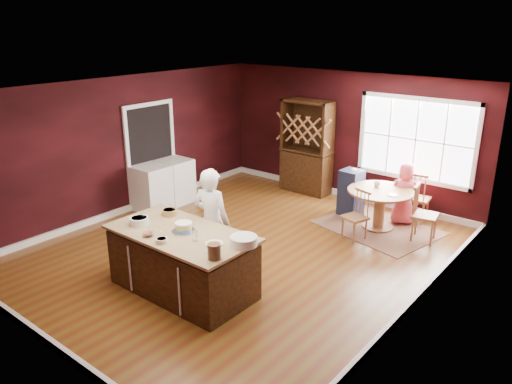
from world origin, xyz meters
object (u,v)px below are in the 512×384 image
at_px(chair_north, 418,196).
at_px(washer, 152,188).
at_px(dining_table, 380,201).
at_px(dryer, 175,181).
at_px(chair_east, 425,213).
at_px(seated_woman, 405,193).
at_px(layer_cake, 184,227).
at_px(toddler, 354,175).
at_px(hutch, 307,147).
at_px(kitchen_island, 183,263).
at_px(high_chair, 351,192).
at_px(baker, 212,221).
at_px(chair_south, 355,215).

xyz_separation_m(chair_north, washer, (-4.44, -2.82, -0.04)).
height_order(dining_table, dryer, dryer).
relative_size(chair_east, seated_woman, 0.86).
relative_size(chair_north, dryer, 1.09).
bearing_deg(chair_east, layer_cake, 142.22).
relative_size(chair_east, toddler, 3.95).
relative_size(hutch, dryer, 2.24).
xyz_separation_m(kitchen_island, high_chair, (0.43, 4.13, 0.04)).
xyz_separation_m(layer_cake, dryer, (-2.87, 2.43, -0.53)).
bearing_deg(layer_cake, seated_woman, 72.12).
relative_size(baker, washer, 1.80).
bearing_deg(washer, chair_east, 22.62).
distance_m(dining_table, high_chair, 0.80).
distance_m(chair_south, hutch, 2.73).
relative_size(high_chair, hutch, 0.47).
relative_size(chair_north, toddler, 3.88).
distance_m(chair_south, high_chair, 1.18).
height_order(chair_east, dryer, chair_east).
height_order(high_chair, toddler, high_chair).
xyz_separation_m(seated_woman, hutch, (-2.48, 0.39, 0.44)).
relative_size(baker, toddler, 6.41).
relative_size(dining_table, chair_east, 1.18).
distance_m(kitchen_island, chair_east, 4.36).
bearing_deg(hutch, chair_south, -37.77).
distance_m(chair_north, toddler, 1.28).
height_order(seated_woman, dryer, seated_woman).
bearing_deg(washer, dryer, 90.00).
relative_size(chair_south, dryer, 0.98).
bearing_deg(chair_north, high_chair, 17.97).
distance_m(layer_cake, chair_east, 4.35).
relative_size(seated_woman, high_chair, 1.24).
bearing_deg(chair_north, hutch, -8.67).
bearing_deg(chair_south, baker, -97.72).
height_order(baker, toddler, baker).
bearing_deg(washer, baker, -22.25).
xyz_separation_m(toddler, hutch, (-1.48, 0.56, 0.22)).
xyz_separation_m(baker, dryer, (-2.78, 1.78, -0.37)).
relative_size(dining_table, washer, 1.30).
distance_m(baker, chair_north, 4.30).
bearing_deg(washer, chair_south, 18.47).
distance_m(chair_east, washer, 5.29).
bearing_deg(baker, chair_north, -124.29).
relative_size(layer_cake, washer, 0.36).
bearing_deg(hutch, high_chair, -23.34).
relative_size(seated_woman, washer, 1.29).
distance_m(chair_south, toddler, 1.30).
relative_size(dining_table, dryer, 1.31).
bearing_deg(seated_woman, high_chair, -9.62).
height_order(dining_table, washer, washer).
height_order(dining_table, seated_woman, seated_woman).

